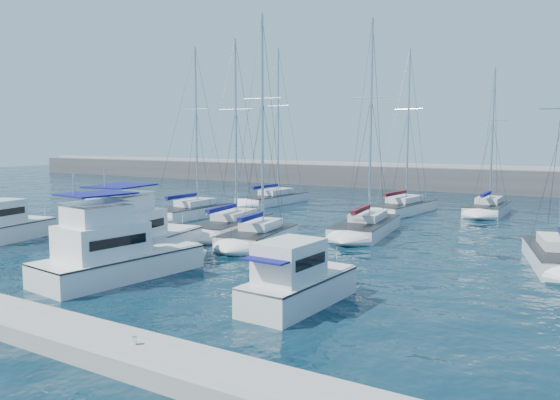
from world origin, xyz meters
The scene contains 14 objects.
ground centered at (0.00, 0.00, 0.00)m, with size 220.00×220.00×0.00m, color black.
breakwater centered at (0.00, 52.00, 1.05)m, with size 160.00×6.00×4.45m.
dock_cleat_near_stbd centered at (8.00, -11.00, 0.72)m, with size 0.16×0.16×0.25m, color silver.
motor_yacht_port_outer centered at (-14.76, -0.99, 0.94)m, with size 3.69×6.32×3.20m.
motor_yacht_port_inner centered at (-3.31, -0.43, 1.13)m, with size 5.13×9.72×4.69m.
motor_yacht_stbd_inner centered at (-0.55, -4.24, 1.13)m, with size 4.19×8.58×4.69m.
motor_yacht_stbd_outer centered at (9.30, -3.42, 0.94)m, with size 2.60×6.01×3.20m.
sailboat_mid_a centered at (-11.46, 14.24, 0.53)m, with size 3.14×8.10×15.14m.
sailboat_mid_b centered at (-3.71, 9.65, 0.51)m, with size 4.44×9.26×14.39m.
sailboat_mid_c centered at (0.60, 6.80, 0.55)m, with size 3.92×7.16×15.11m.
sailboat_mid_d centered at (5.02, 14.16, 0.52)m, with size 4.35×9.22×15.73m.
sailboat_back_a centered at (-10.70, 26.52, 0.53)m, with size 3.48×9.47×16.64m.
sailboat_back_b centered at (3.44, 26.56, 0.52)m, with size 4.11×9.49×15.40m.
sailboat_back_c centered at (10.40, 29.97, 0.51)m, with size 3.22×8.04×13.62m.
Camera 1 is at (20.14, -22.29, 6.80)m, focal length 35.00 mm.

